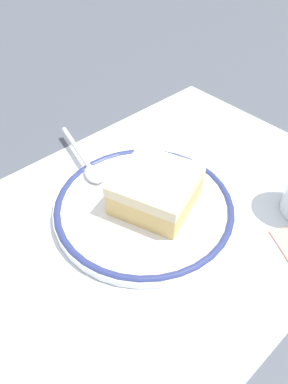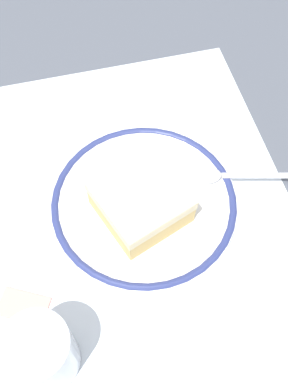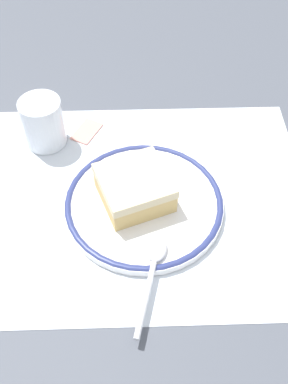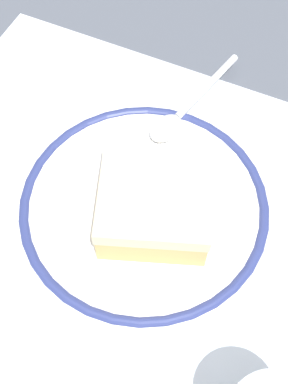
% 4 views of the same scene
% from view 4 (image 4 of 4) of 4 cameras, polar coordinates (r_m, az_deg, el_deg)
% --- Properties ---
extents(ground_plane, '(2.40, 2.40, 0.00)m').
position_cam_4_polar(ground_plane, '(0.44, 1.74, -4.66)').
color(ground_plane, '#4C515B').
extents(placemat, '(0.49, 0.36, 0.00)m').
position_cam_4_polar(placemat, '(0.44, 1.74, -4.62)').
color(placemat, silver).
rests_on(placemat, ground_plane).
extents(plate, '(0.21, 0.21, 0.01)m').
position_cam_4_polar(plate, '(0.44, -0.00, -1.58)').
color(plate, white).
rests_on(plate, placemat).
extents(cake_slice, '(0.11, 0.11, 0.04)m').
position_cam_4_polar(cake_slice, '(0.41, 1.14, -1.26)').
color(cake_slice, '#DBB76B').
rests_on(cake_slice, plate).
extents(spoon, '(0.05, 0.13, 0.01)m').
position_cam_4_polar(spoon, '(0.49, 4.11, 8.64)').
color(spoon, silver).
rests_on(spoon, plate).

